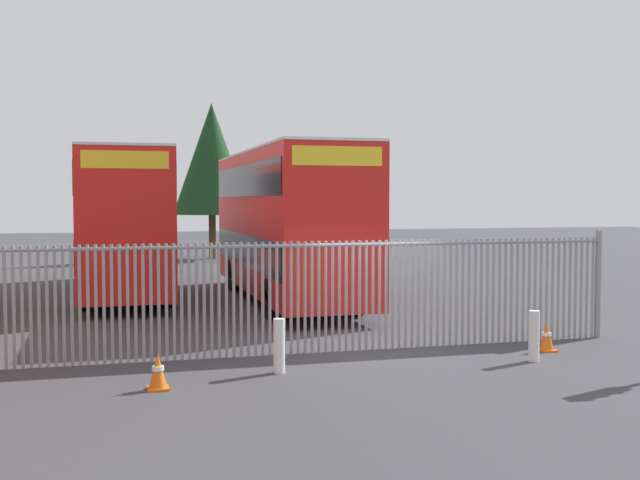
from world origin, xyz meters
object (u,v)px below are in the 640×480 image
double_decker_bus_near_gate (286,219)px  traffic_cone_by_gate (158,372)px  bollard_near_left (279,346)px  bollard_center_front (534,336)px  traffic_cone_mid_forecourt (547,337)px  double_decker_bus_behind_fence_left (123,218)px

double_decker_bus_near_gate → traffic_cone_by_gate: 10.95m
double_decker_bus_near_gate → traffic_cone_by_gate: bearing=-113.5°
bollard_near_left → bollard_center_front: size_ratio=1.00×
bollard_near_left → bollard_center_front: bearing=-3.8°
bollard_near_left → traffic_cone_mid_forecourt: (5.52, 0.47, -0.19)m
bollard_center_front → traffic_cone_by_gate: (-6.88, -0.33, -0.19)m
bollard_near_left → bollard_center_front: 4.79m
bollard_near_left → bollard_center_front: (4.78, -0.31, 0.00)m
bollard_center_front → double_decker_bus_near_gate: bearing=105.2°
bollard_center_front → traffic_cone_by_gate: 6.89m
double_decker_bus_behind_fence_left → traffic_cone_mid_forecourt: size_ratio=18.32×
double_decker_bus_near_gate → bollard_center_front: (2.59, -9.52, -1.95)m
bollard_near_left → traffic_cone_by_gate: 2.21m
bollard_near_left → traffic_cone_by_gate: bollard_near_left is taller
traffic_cone_by_gate → double_decker_bus_near_gate: bearing=66.5°
bollard_center_front → traffic_cone_by_gate: bollard_center_front is taller
double_decker_bus_near_gate → double_decker_bus_behind_fence_left: same height
double_decker_bus_behind_fence_left → bollard_near_left: double_decker_bus_behind_fence_left is taller
double_decker_bus_near_gate → bollard_near_left: 9.66m
double_decker_bus_behind_fence_left → traffic_cone_mid_forecourt: double_decker_bus_behind_fence_left is taller
bollard_center_front → traffic_cone_by_gate: bearing=-177.3°
double_decker_bus_behind_fence_left → bollard_center_front: 14.50m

